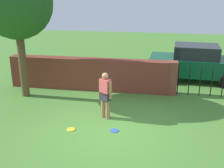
{
  "coord_description": "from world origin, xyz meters",
  "views": [
    {
      "loc": [
        1.43,
        -7.78,
        4.29
      ],
      "look_at": [
        -0.11,
        1.53,
        1.0
      ],
      "focal_mm": 45.07,
      "sensor_mm": 36.0,
      "label": 1
    }
  ],
  "objects_px": {
    "car": "(195,63)",
    "frisbee_blue": "(114,131)",
    "frisbee_yellow": "(71,129)",
    "person": "(105,93)",
    "tree": "(16,4)"
  },
  "relations": [
    {
      "from": "person",
      "to": "car",
      "type": "height_order",
      "value": "car"
    },
    {
      "from": "tree",
      "to": "frisbee_yellow",
      "type": "relative_size",
      "value": 18.81
    },
    {
      "from": "tree",
      "to": "frisbee_blue",
      "type": "xyz_separation_m",
      "value": [
        4.1,
        -2.4,
        -3.67
      ]
    },
    {
      "from": "frisbee_blue",
      "to": "frisbee_yellow",
      "type": "height_order",
      "value": "same"
    },
    {
      "from": "car",
      "to": "frisbee_yellow",
      "type": "relative_size",
      "value": 15.96
    },
    {
      "from": "person",
      "to": "frisbee_yellow",
      "type": "xyz_separation_m",
      "value": [
        -0.92,
        -1.02,
        -0.89
      ]
    },
    {
      "from": "frisbee_yellow",
      "to": "frisbee_blue",
      "type": "bearing_deg",
      "value": 5.93
    },
    {
      "from": "car",
      "to": "frisbee_blue",
      "type": "height_order",
      "value": "car"
    },
    {
      "from": "person",
      "to": "tree",
      "type": "bearing_deg",
      "value": -171.13
    },
    {
      "from": "person",
      "to": "car",
      "type": "relative_size",
      "value": 0.38
    },
    {
      "from": "tree",
      "to": "frisbee_yellow",
      "type": "height_order",
      "value": "tree"
    },
    {
      "from": "frisbee_blue",
      "to": "car",
      "type": "bearing_deg",
      "value": 61.85
    },
    {
      "from": "frisbee_yellow",
      "to": "person",
      "type": "bearing_deg",
      "value": 47.86
    },
    {
      "from": "tree",
      "to": "person",
      "type": "xyz_separation_m",
      "value": [
        3.65,
        -1.52,
        -2.78
      ]
    },
    {
      "from": "car",
      "to": "frisbee_blue",
      "type": "relative_size",
      "value": 15.96
    }
  ]
}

